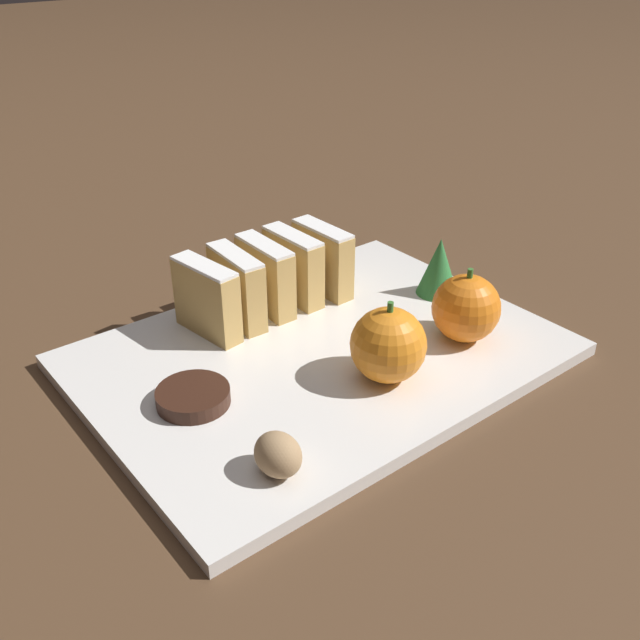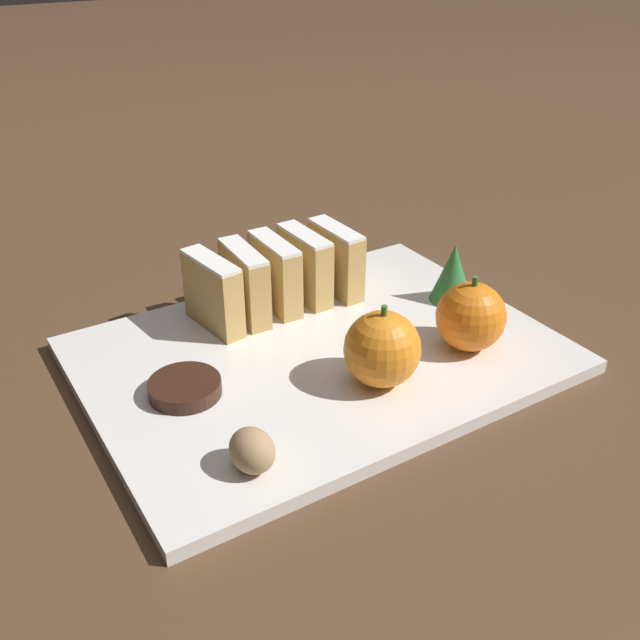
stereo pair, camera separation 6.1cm
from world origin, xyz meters
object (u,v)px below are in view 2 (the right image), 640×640
walnut (252,450)px  chocolate_cookie (185,388)px  orange_near (471,317)px  orange_far (382,349)px

walnut → chocolate_cookie: size_ratio=0.64×
orange_near → chocolate_cookie: (-0.06, -0.24, -0.02)m
orange_near → orange_far: orange_far is taller
orange_near → walnut: size_ratio=1.85×
orange_far → chocolate_cookie: orange_far is taller
orange_far → walnut: size_ratio=1.89×
orange_far → chocolate_cookie: bearing=-115.0°
walnut → orange_far: bearing=105.4°
orange_far → walnut: 0.14m
orange_near → orange_far: bearing=-88.2°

